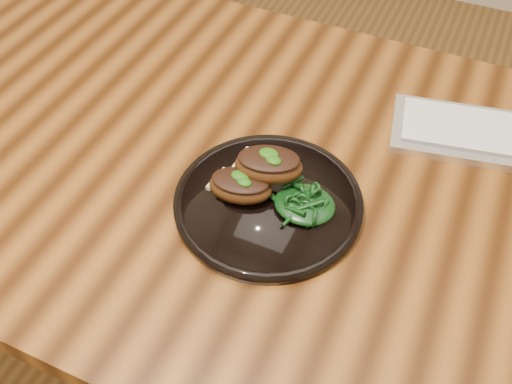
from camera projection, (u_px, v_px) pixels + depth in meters
desk at (272, 200)px, 0.93m from camera, size 1.60×0.80×0.75m
plate at (268, 202)px, 0.81m from camera, size 0.27×0.27×0.02m
lamb_chop_front at (240, 186)px, 0.79m from camera, size 0.10×0.07×0.04m
lamb_chop_back at (268, 164)px, 0.79m from camera, size 0.11×0.09×0.04m
herb_smear at (263, 164)px, 0.84m from camera, size 0.07×0.05×0.00m
greens_heap at (305, 202)px, 0.78m from camera, size 0.09×0.08×0.03m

